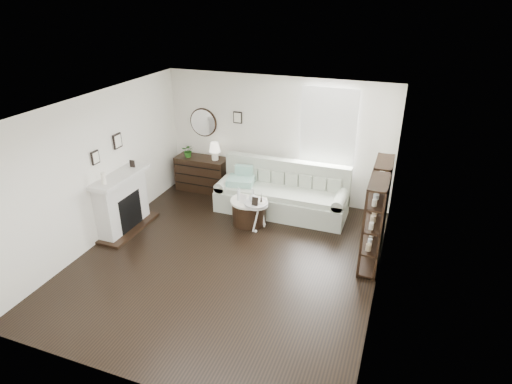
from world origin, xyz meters
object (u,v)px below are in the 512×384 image
at_px(sofa, 282,196).
at_px(dresser, 202,174).
at_px(pedestal_table, 256,205).
at_px(drum_table, 249,211).

xyz_separation_m(sofa, dresser, (-2.06, 0.39, 0.05)).
bearing_deg(sofa, pedestal_table, -106.66).
xyz_separation_m(drum_table, pedestal_table, (0.21, -0.16, 0.26)).
relative_size(dresser, drum_table, 1.62).
relative_size(sofa, pedestal_table, 4.78).
relative_size(dresser, pedestal_table, 2.10).
distance_m(sofa, pedestal_table, 0.93).
height_order(dresser, pedestal_table, dresser).
xyz_separation_m(sofa, drum_table, (-0.47, -0.72, -0.09)).
bearing_deg(dresser, sofa, -10.60).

